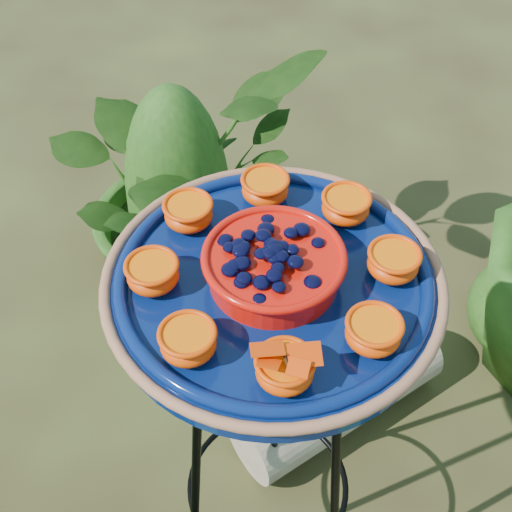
% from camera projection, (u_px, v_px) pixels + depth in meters
% --- Properties ---
extents(tripod_stand, '(0.35, 0.37, 0.91)m').
position_uv_depth(tripod_stand, '(270.00, 426.00, 1.28)').
color(tripod_stand, black).
rests_on(tripod_stand, ground).
extents(feeder_dish, '(0.49, 0.49, 0.11)m').
position_uv_depth(feeder_dish, '(273.00, 280.00, 0.99)').
color(feeder_dish, '#06184E').
rests_on(feeder_dish, tripod_stand).
extents(driftwood_log, '(0.54, 0.54, 0.19)m').
position_uv_depth(driftwood_log, '(338.00, 395.00, 1.85)').
color(driftwood_log, tan).
rests_on(driftwood_log, ground).
extents(shrub_back_left, '(0.87, 0.91, 0.79)m').
position_uv_depth(shrub_back_left, '(178.00, 188.00, 1.95)').
color(shrub_back_left, '#1D4312').
rests_on(shrub_back_left, ground).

